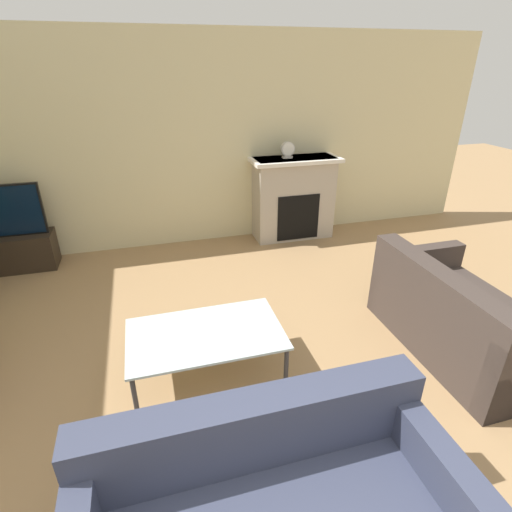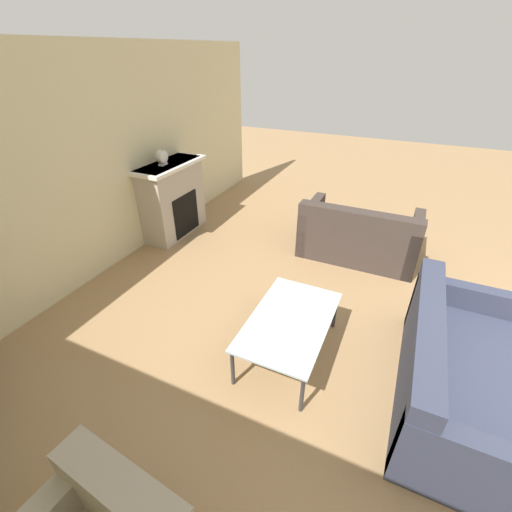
{
  "view_description": "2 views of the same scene",
  "coord_description": "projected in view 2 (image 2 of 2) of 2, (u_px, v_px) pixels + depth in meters",
  "views": [
    {
      "loc": [
        -0.39,
        -0.34,
        2.32
      ],
      "look_at": [
        0.46,
        2.66,
        0.79
      ],
      "focal_mm": 28.0,
      "sensor_mm": 36.0,
      "label": 1
    },
    {
      "loc": [
        -2.41,
        1.45,
        2.6
      ],
      "look_at": [
        0.42,
        2.76,
        0.7
      ],
      "focal_mm": 24.0,
      "sensor_mm": 36.0,
      "label": 2
    }
  ],
  "objects": [
    {
      "name": "wall_back",
      "position": [
        58.0,
        180.0,
        3.78
      ],
      "size": [
        8.84,
        0.06,
        2.7
      ],
      "color": "beige",
      "rests_on": "ground_plane"
    },
    {
      "name": "fireplace",
      "position": [
        173.0,
        198.0,
        5.32
      ],
      "size": [
        1.22,
        0.49,
        1.14
      ],
      "color": "#B2A899",
      "rests_on": "ground_plane"
    },
    {
      "name": "couch_sectional",
      "position": [
        454.0,
        375.0,
        2.82
      ],
      "size": [
        1.82,
        0.89,
        0.82
      ],
      "color": "#33384C",
      "rests_on": "ground_plane"
    },
    {
      "name": "couch_loveseat",
      "position": [
        358.0,
        237.0,
        4.88
      ],
      "size": [
        0.95,
        1.58,
        0.82
      ],
      "rotation": [
        0.0,
        0.0,
        1.57
      ],
      "color": "#3D332D",
      "rests_on": "ground_plane"
    },
    {
      "name": "coffee_table",
      "position": [
        290.0,
        322.0,
        3.21
      ],
      "size": [
        1.19,
        0.72,
        0.43
      ],
      "color": "#333338",
      "rests_on": "ground_plane"
    },
    {
      "name": "mantel_clock",
      "position": [
        162.0,
        157.0,
        4.89
      ],
      "size": [
        0.19,
        0.07,
        0.22
      ],
      "color": "beige",
      "rests_on": "fireplace"
    }
  ]
}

